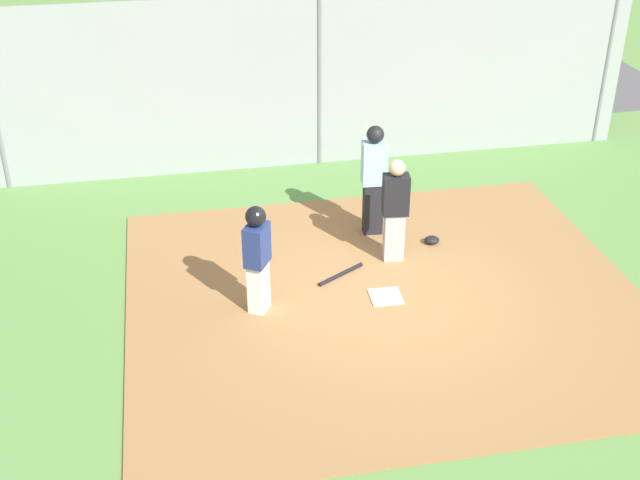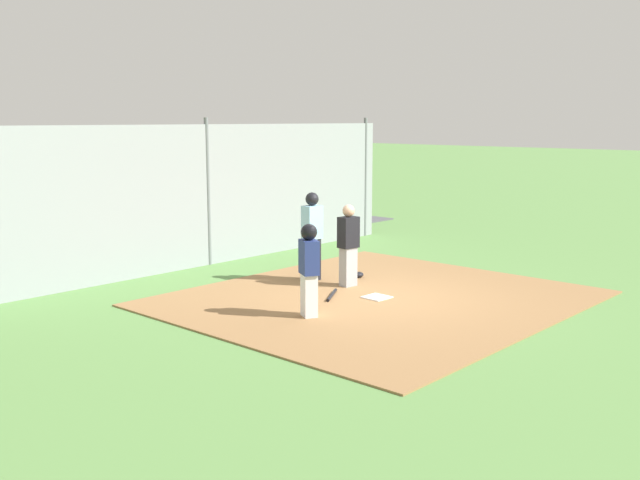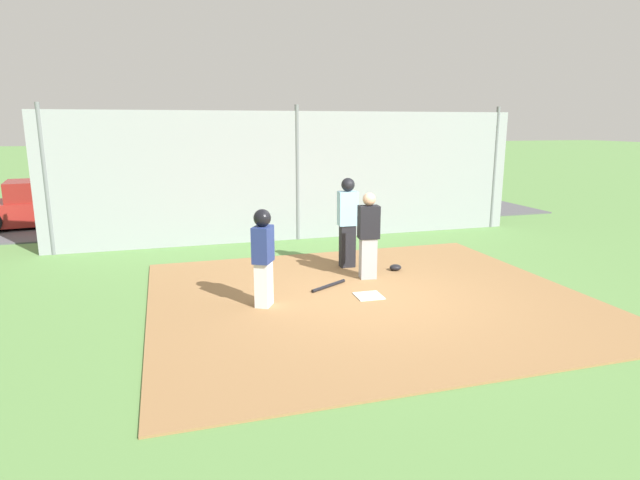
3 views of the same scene
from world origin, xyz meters
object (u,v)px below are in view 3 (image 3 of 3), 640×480
at_px(catcher, 368,234).
at_px(parked_car_red, 49,204).
at_px(runner, 263,252).
at_px(catcher_mask, 395,267).
at_px(parked_car_silver, 253,194).
at_px(baseball_bat, 329,286).
at_px(home_plate, 369,296).
at_px(umpire, 348,220).

bearing_deg(catcher, parked_car_red, -131.65).
height_order(runner, parked_car_red, runner).
relative_size(catcher_mask, parked_car_silver, 0.05).
distance_m(runner, parked_car_red, 9.86).
distance_m(baseball_bat, parked_car_silver, 8.78).
relative_size(home_plate, baseball_bat, 0.51).
xyz_separation_m(umpire, baseball_bat, (0.79, 1.23, -0.94)).
height_order(home_plate, umpire, umpire).
bearing_deg(parked_car_silver, parked_car_red, 179.19).
distance_m(home_plate, umpire, 2.16).
relative_size(umpire, catcher_mask, 7.58).
bearing_deg(parked_car_silver, baseball_bat, -98.24).
bearing_deg(umpire, catcher, 10.27).
bearing_deg(catcher_mask, umpire, -33.63).
distance_m(runner, baseball_bat, 1.67).
height_order(home_plate, baseball_bat, baseball_bat).
bearing_deg(catcher_mask, home_plate, 50.58).
relative_size(runner, parked_car_silver, 0.36).
bearing_deg(baseball_bat, parked_car_red, -85.08).
xyz_separation_m(home_plate, runner, (1.79, -0.06, 0.88)).
bearing_deg(catcher, parked_car_silver, -167.97).
bearing_deg(parked_car_red, runner, 110.43).
bearing_deg(home_plate, umpire, -98.58).
relative_size(catcher, parked_car_silver, 0.37).
xyz_separation_m(runner, baseball_bat, (-1.29, -0.62, -0.86)).
height_order(runner, catcher_mask, runner).
height_order(home_plate, catcher, catcher).
distance_m(runner, parked_car_silver, 9.50).
distance_m(home_plate, runner, 1.99).
bearing_deg(baseball_bat, umpire, -153.94).
height_order(runner, baseball_bat, runner).
xyz_separation_m(catcher, catcher_mask, (-0.73, -0.33, -0.79)).
relative_size(umpire, baseball_bat, 2.12).
distance_m(home_plate, catcher_mask, 1.76).
bearing_deg(catcher, catcher_mask, 121.50).
distance_m(umpire, runner, 2.78).
bearing_deg(catcher_mask, catcher, 24.58).
relative_size(baseball_bat, parked_car_red, 0.20).
bearing_deg(parked_car_silver, catcher_mask, -86.98).
distance_m(home_plate, parked_car_silver, 9.47).
relative_size(runner, parked_car_red, 0.36).
relative_size(runner, baseball_bat, 1.84).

